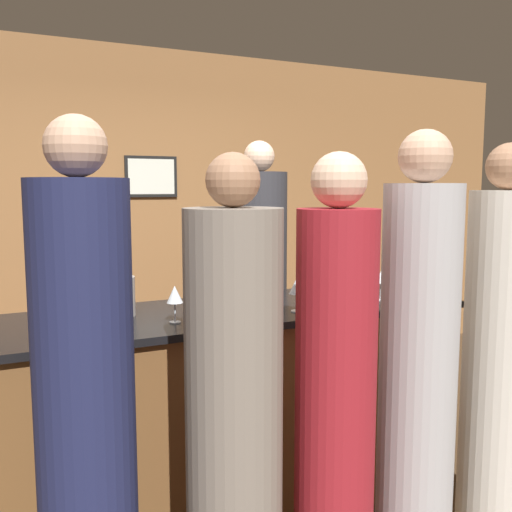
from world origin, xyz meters
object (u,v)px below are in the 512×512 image
(guest_3, at_px, (500,357))
(wine_bottle_0, at_px, (223,284))
(guest_4, at_px, (418,368))
(guest_1, at_px, (86,425))
(guest_2, at_px, (234,419))
(ice_bucket, at_px, (114,297))
(guest_0, at_px, (335,396))
(bartender, at_px, (259,299))

(guest_3, relative_size, wine_bottle_0, 6.38)
(guest_3, distance_m, guest_4, 0.52)
(guest_1, height_order, guest_2, guest_1)
(guest_2, xyz_separation_m, ice_bucket, (-0.24, 0.89, 0.32))
(wine_bottle_0, bearing_deg, guest_2, -110.19)
(guest_4, relative_size, ice_bucket, 9.50)
(guest_2, relative_size, guest_4, 0.94)
(wine_bottle_0, bearing_deg, ice_bucket, 179.24)
(guest_1, bearing_deg, ice_bucket, 71.91)
(guest_2, height_order, guest_3, guest_3)
(guest_4, relative_size, wine_bottle_0, 6.51)
(ice_bucket, bearing_deg, guest_0, -53.05)
(wine_bottle_0, bearing_deg, guest_3, -39.36)
(bartender, bearing_deg, guest_1, 47.78)
(bartender, bearing_deg, ice_bucket, 31.25)
(guest_0, xyz_separation_m, guest_4, (0.42, 0.01, 0.05))
(bartender, xyz_separation_m, ice_bucket, (-1.10, -0.67, 0.23))
(guest_0, distance_m, wine_bottle_0, 0.95)
(wine_bottle_0, relative_size, ice_bucket, 1.46)
(guest_1, bearing_deg, guest_4, -1.46)
(guest_1, distance_m, guest_2, 0.52)
(guest_3, bearing_deg, guest_1, 179.45)
(guest_0, relative_size, ice_bucket, 8.99)
(guest_3, xyz_separation_m, wine_bottle_0, (-1.05, 0.86, 0.29))
(guest_1, relative_size, guest_2, 1.06)
(guest_2, height_order, guest_4, guest_4)
(guest_4, height_order, wine_bottle_0, guest_4)
(guest_2, xyz_separation_m, wine_bottle_0, (0.33, 0.89, 0.33))
(guest_4, xyz_separation_m, wine_bottle_0, (-0.54, 0.88, 0.27))
(wine_bottle_0, distance_m, ice_bucket, 0.56)
(ice_bucket, bearing_deg, bartender, 31.25)
(guest_0, xyz_separation_m, guest_1, (-0.95, 0.04, 0.04))
(guest_1, height_order, wine_bottle_0, guest_1)
(guest_4, bearing_deg, bartender, 89.85)
(guest_0, relative_size, guest_3, 0.96)
(guest_0, bearing_deg, guest_2, -179.93)
(guest_1, bearing_deg, wine_bottle_0, 45.16)
(guest_0, height_order, wine_bottle_0, guest_0)
(guest_3, relative_size, ice_bucket, 9.32)
(guest_0, height_order, guest_3, guest_3)
(bartender, bearing_deg, guest_3, 108.40)
(bartender, height_order, wine_bottle_0, bartender)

